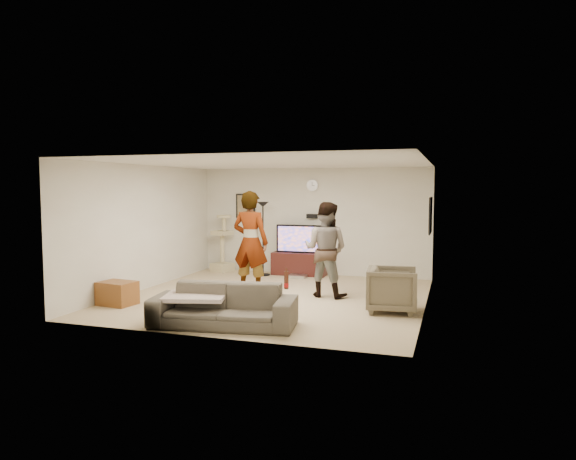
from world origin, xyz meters
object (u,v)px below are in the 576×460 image
(person_right, at_px, (326,249))
(side_table, at_px, (117,293))
(sofa, at_px, (223,306))
(beer_bottle, at_px, (286,280))
(armchair, at_px, (392,290))
(tv_stand, at_px, (299,264))
(tv, at_px, (299,239))
(person_left, at_px, (251,242))
(cat_tree, at_px, (222,243))
(floor_lamp, at_px, (263,239))

(person_right, relative_size, side_table, 2.91)
(sofa, height_order, beer_bottle, beer_bottle)
(beer_bottle, xyz_separation_m, armchair, (1.29, 1.68, -0.37))
(tv_stand, bearing_deg, beer_bottle, -75.51)
(tv, distance_m, armchair, 3.93)
(person_right, bearing_deg, tv_stand, -53.15)
(person_left, xyz_separation_m, person_right, (1.44, 0.18, -0.10))
(cat_tree, distance_m, armchair, 5.33)
(person_left, height_order, armchair, person_left)
(tv, height_order, side_table, tv)
(person_left, height_order, person_right, person_left)
(person_left, bearing_deg, cat_tree, -48.92)
(tv_stand, relative_size, sofa, 0.60)
(cat_tree, height_order, beer_bottle, cat_tree)
(tv, distance_m, beer_bottle, 4.83)
(tv_stand, bearing_deg, person_left, -97.03)
(tv_stand, distance_m, beer_bottle, 4.85)
(tv_stand, relative_size, person_right, 0.71)
(tv, relative_size, floor_lamp, 0.64)
(sofa, distance_m, beer_bottle, 1.07)
(tv, bearing_deg, armchair, -50.21)
(beer_bottle, relative_size, side_table, 0.41)
(tv, bearing_deg, sofa, -87.17)
(tv_stand, xyz_separation_m, person_right, (1.16, -2.14, 0.63))
(person_left, distance_m, sofa, 2.50)
(sofa, xyz_separation_m, armchair, (2.26, 1.68, 0.06))
(tv_stand, xyz_separation_m, tv, (0.00, 0.00, 0.59))
(sofa, height_order, side_table, sofa)
(tv_stand, height_order, person_right, person_right)
(sofa, bearing_deg, armchair, 28.06)
(cat_tree, bearing_deg, beer_bottle, -55.60)
(floor_lamp, xyz_separation_m, beer_bottle, (2.00, -4.38, -0.11))
(person_left, bearing_deg, person_right, -168.11)
(floor_lamp, height_order, side_table, floor_lamp)
(armchair, bearing_deg, tv, 33.63)
(person_left, relative_size, armchair, 2.44)
(side_table, bearing_deg, person_right, 28.68)
(cat_tree, bearing_deg, tv, 2.02)
(tv, height_order, floor_lamp, floor_lamp)
(tv, height_order, sofa, tv)
(tv, height_order, person_right, person_right)
(armchair, height_order, side_table, armchair)
(armchair, bearing_deg, floor_lamp, 44.45)
(person_right, xyz_separation_m, sofa, (-0.93, -2.53, -0.58))
(sofa, bearing_deg, tv, 84.30)
(side_table, bearing_deg, cat_tree, 87.05)
(cat_tree, relative_size, armchair, 1.72)
(tv_stand, height_order, tv, tv)
(person_right, relative_size, sofa, 0.84)
(person_right, bearing_deg, armchair, 156.02)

